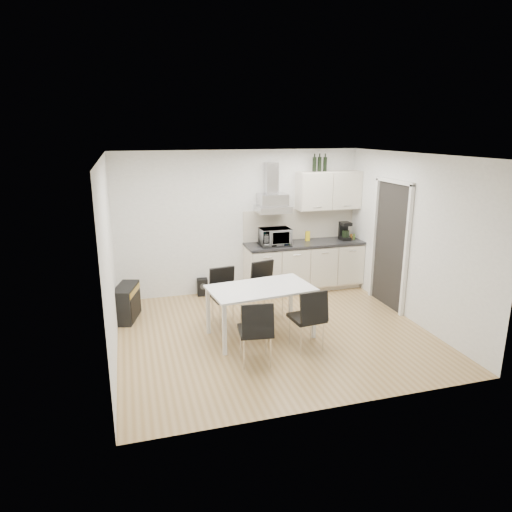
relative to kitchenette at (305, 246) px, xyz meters
The scene contains 15 objects.
ground 2.26m from the kitchenette, 124.36° to the right, with size 4.50×4.50×0.00m, color tan.
wall_back 1.30m from the kitchenette, 167.39° to the left, with size 4.50×0.10×2.60m, color white.
wall_front 3.95m from the kitchenette, 107.62° to the right, with size 4.50×0.10×2.60m, color white.
wall_left 3.88m from the kitchenette, 153.21° to the right, with size 0.10×4.00×2.60m, color white.
wall_right 2.09m from the kitchenette, 58.48° to the right, with size 0.10×4.00×2.60m, color white.
ceiling 2.75m from the kitchenette, 124.36° to the right, with size 4.50×4.50×0.00m, color white.
doorway 1.58m from the kitchenette, 49.16° to the right, with size 0.08×1.04×2.10m, color white.
kitchenette is the anchor object (origin of this frame).
dining_table 2.26m from the kitchenette, 128.49° to the right, with size 1.56×1.01×0.75m.
chair_far_left 2.21m from the kitchenette, 145.46° to the right, with size 0.44×0.50×0.88m, color black, non-canonical shape.
chair_far_right 1.56m from the kitchenette, 134.89° to the right, with size 0.44×0.50×0.88m, color black, non-canonical shape.
chair_near_left 3.08m from the kitchenette, 123.91° to the right, with size 0.44×0.50×0.88m, color black, non-canonical shape.
chair_near_right 2.53m from the kitchenette, 111.45° to the right, with size 0.44×0.50×0.88m, color black, non-canonical shape.
guitar_amp 3.37m from the kitchenette, 169.78° to the right, with size 0.46×0.72×0.56m.
floor_speaker 2.06m from the kitchenette, behind, with size 0.19×0.17×0.31m, color black.
Camera 1 is at (-1.99, -5.95, 2.91)m, focal length 32.00 mm.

